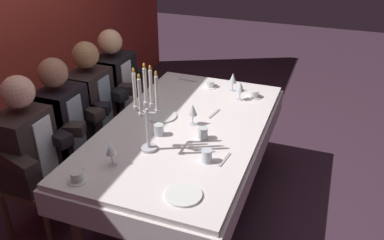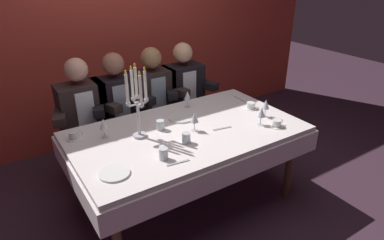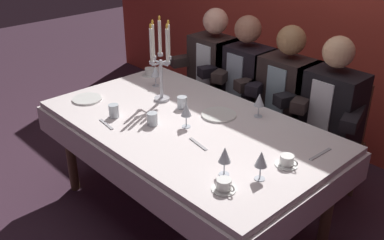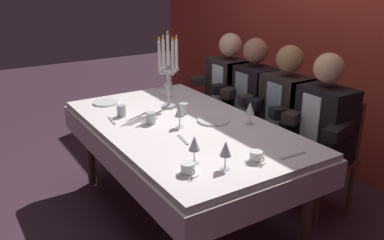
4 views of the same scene
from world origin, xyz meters
name	(u,v)px [view 2 (image 2 of 4)]	position (x,y,z in m)	size (l,w,h in m)	color
ground_plane	(188,200)	(0.00, 0.00, 0.00)	(12.00, 12.00, 0.00)	#3D2635
back_wall	(108,25)	(0.00, 1.66, 1.35)	(6.00, 0.12, 2.70)	#BE3D2F
dining_table	(187,142)	(0.00, 0.00, 0.62)	(1.94, 1.14, 0.74)	white
candelabra	(137,103)	(-0.38, 0.10, 1.03)	(0.19, 0.19, 0.60)	silver
dinner_plate_0	(114,173)	(-0.75, -0.28, 0.75)	(0.21, 0.21, 0.01)	white
dinner_plate_1	(181,118)	(0.07, 0.22, 0.75)	(0.23, 0.23, 0.01)	white
wine_glass_0	(187,96)	(0.26, 0.40, 0.86)	(0.07, 0.07, 0.16)	silver
wine_glass_1	(104,124)	(-0.62, 0.24, 0.85)	(0.07, 0.07, 0.16)	silver
wine_glass_2	(261,113)	(0.58, -0.27, 0.85)	(0.07, 0.07, 0.16)	silver
wine_glass_3	(266,105)	(0.73, -0.16, 0.86)	(0.07, 0.07, 0.16)	silver
wine_glass_4	(194,118)	(0.04, -0.05, 0.85)	(0.07, 0.07, 0.16)	silver
water_tumbler_0	(163,154)	(-0.39, -0.30, 0.78)	(0.07, 0.07, 0.09)	silver
water_tumbler_1	(186,138)	(-0.12, -0.18, 0.78)	(0.07, 0.07, 0.08)	silver
water_tumbler_2	(160,125)	(-0.18, 0.12, 0.78)	(0.07, 0.07, 0.08)	silver
coffee_cup_0	(74,136)	(-0.83, 0.35, 0.77)	(0.13, 0.12, 0.06)	white
coffee_cup_1	(277,124)	(0.67, -0.36, 0.77)	(0.13, 0.12, 0.06)	white
coffee_cup_2	(251,106)	(0.74, 0.05, 0.77)	(0.13, 0.12, 0.06)	white
fork_0	(222,128)	(0.26, -0.15, 0.74)	(0.17, 0.02, 0.01)	#B7B7BC
knife_1	(240,99)	(0.81, 0.28, 0.74)	(0.19, 0.02, 0.01)	#B7B7BC
fork_2	(178,163)	(-0.33, -0.40, 0.74)	(0.17, 0.02, 0.01)	#B7B7BC
seated_diner_0	(82,110)	(-0.61, 0.89, 0.74)	(0.63, 0.48, 1.24)	brown
seated_diner_1	(117,103)	(-0.27, 0.89, 0.74)	(0.63, 0.48, 1.24)	brown
seated_diner_2	(153,95)	(0.13, 0.89, 0.74)	(0.63, 0.48, 1.24)	brown
seated_diner_3	(183,88)	(0.50, 0.89, 0.74)	(0.63, 0.48, 1.24)	brown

